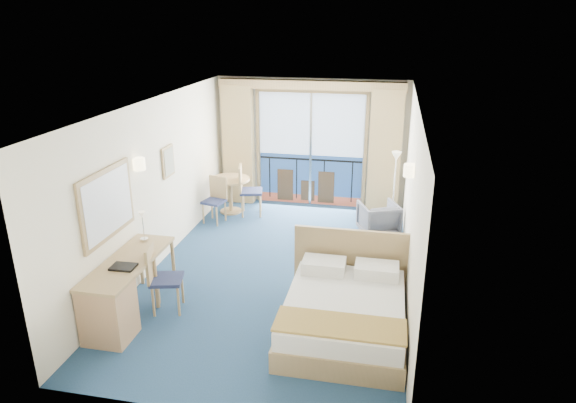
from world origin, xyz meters
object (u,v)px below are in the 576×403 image
at_px(armchair, 378,219).
at_px(table_chair_b, 216,197).
at_px(nightstand, 390,267).
at_px(table_chair_a, 247,187).
at_px(bed, 345,311).
at_px(desk_chair, 160,274).
at_px(floor_lamp, 395,170).
at_px(round_table, 230,187).
at_px(desk, 113,302).

bearing_deg(armchair, table_chair_b, -23.18).
distance_m(nightstand, table_chair_a, 3.79).
relative_size(nightstand, armchair, 0.82).
bearing_deg(table_chair_b, bed, -35.59).
relative_size(desk_chair, table_chair_a, 0.94).
bearing_deg(table_chair_b, desk_chair, -70.70).
bearing_deg(floor_lamp, round_table, 179.13).
relative_size(nightstand, floor_lamp, 0.38).
bearing_deg(nightstand, armchair, 97.38).
bearing_deg(desk, bed, 12.16).
bearing_deg(table_chair_b, armchair, 12.87).
distance_m(armchair, desk, 5.07).
height_order(bed, table_chair_a, bed).
bearing_deg(desk_chair, desk, 136.96).
relative_size(bed, desk_chair, 2.02).
bearing_deg(table_chair_a, desk_chair, 164.36).
height_order(desk, round_table, desk).
bearing_deg(armchair, bed, 62.02).
relative_size(armchair, table_chair_a, 0.66).
bearing_deg(round_table, floor_lamp, -0.87).
height_order(bed, table_chair_b, bed).
bearing_deg(round_table, table_chair_a, -10.86).
distance_m(bed, desk, 2.98).
xyz_separation_m(bed, table_chair_a, (-2.39, 3.79, 0.29)).
relative_size(round_table, table_chair_b, 0.90).
xyz_separation_m(armchair, round_table, (-3.07, 0.57, 0.25)).
xyz_separation_m(desk, desk_chair, (0.36, 0.64, 0.11)).
distance_m(bed, desk_chair, 2.56).
xyz_separation_m(desk, round_table, (0.14, 4.49, 0.11)).
distance_m(desk_chair, table_chair_b, 3.33).
bearing_deg(round_table, bed, -54.46).
xyz_separation_m(round_table, table_chair_a, (0.38, -0.07, 0.03)).
xyz_separation_m(bed, round_table, (-2.76, 3.87, 0.26)).
bearing_deg(bed, desk, -167.84).
distance_m(armchair, table_chair_b, 3.20).
relative_size(bed, desk, 1.15).
bearing_deg(floor_lamp, bed, -98.37).
xyz_separation_m(armchair, table_chair_b, (-3.20, 0.03, 0.20)).
xyz_separation_m(armchair, table_chair_a, (-2.69, 0.50, 0.28)).
distance_m(desk, table_chair_b, 3.95).
distance_m(bed, table_chair_b, 4.41).
distance_m(bed, round_table, 4.76).
bearing_deg(table_chair_b, round_table, 90.18).
relative_size(nightstand, table_chair_b, 0.62).
xyz_separation_m(nightstand, armchair, (-0.24, 1.88, 0.03)).
relative_size(desk, round_table, 2.12).
height_order(bed, nightstand, bed).
height_order(desk_chair, table_chair_a, table_chair_a).
bearing_deg(desk_chair, floor_lamp, -53.01).
height_order(bed, armchair, bed).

